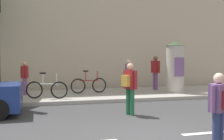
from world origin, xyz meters
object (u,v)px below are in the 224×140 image
at_px(pedestrian_with_backpack, 130,84).
at_px(pedestrian_near_pole, 155,70).
at_px(bicycle_upright, 47,89).
at_px(pedestrian_with_bag, 220,105).
at_px(pedestrian_in_dark_shirt, 128,73).
at_px(pedestrian_in_red_top, 25,75).
at_px(bicycle_leaning, 89,85).
at_px(poster_column, 175,67).

relative_size(pedestrian_with_backpack, pedestrian_near_pole, 0.94).
height_order(pedestrian_near_pole, bicycle_upright, pedestrian_near_pole).
xyz_separation_m(pedestrian_with_bag, pedestrian_in_dark_shirt, (0.70, 8.01, 0.17)).
distance_m(pedestrian_with_backpack, pedestrian_in_dark_shirt, 4.48).
xyz_separation_m(pedestrian_with_bag, bicycle_upright, (-3.18, 7.08, -0.39)).
height_order(pedestrian_in_dark_shirt, pedestrian_in_red_top, pedestrian_in_dark_shirt).
distance_m(pedestrian_with_backpack, bicycle_upright, 4.21).
distance_m(pedestrian_in_red_top, bicycle_leaning, 2.99).
bearing_deg(bicycle_upright, pedestrian_near_pole, 17.48).
distance_m(pedestrian_near_pole, bicycle_upright, 5.95).
bearing_deg(bicycle_upright, pedestrian_with_backpack, -52.90).
relative_size(poster_column, pedestrian_with_bag, 1.60).
relative_size(poster_column, pedestrian_with_backpack, 1.48).
relative_size(poster_column, bicycle_upright, 1.46).
xyz_separation_m(pedestrian_with_bag, pedestrian_in_red_top, (-4.11, 8.54, 0.12)).
bearing_deg(pedestrian_in_red_top, bicycle_leaning, -2.70).
height_order(pedestrian_with_backpack, pedestrian_with_bag, pedestrian_with_backpack).
bearing_deg(poster_column, pedestrian_in_red_top, 172.78).
distance_m(poster_column, pedestrian_with_backpack, 5.34).
bearing_deg(poster_column, bicycle_upright, -174.77).
height_order(pedestrian_in_red_top, bicycle_upright, pedestrian_in_red_top).
height_order(pedestrian_with_bag, pedestrian_near_pole, pedestrian_near_pole).
relative_size(poster_column, bicycle_leaning, 1.41).
bearing_deg(poster_column, pedestrian_with_backpack, -132.89).
relative_size(pedestrian_in_dark_shirt, pedestrian_in_red_top, 1.05).
height_order(pedestrian_with_backpack, pedestrian_near_pole, pedestrian_near_pole).
distance_m(pedestrian_in_dark_shirt, pedestrian_in_red_top, 4.84).
bearing_deg(pedestrian_in_dark_shirt, pedestrian_near_pole, 25.50).
height_order(pedestrian_with_bag, pedestrian_in_dark_shirt, pedestrian_in_dark_shirt).
bearing_deg(bicycle_leaning, bicycle_upright, -146.61).
bearing_deg(bicycle_upright, poster_column, 5.23).
relative_size(pedestrian_near_pole, bicycle_leaning, 1.01).
height_order(pedestrian_with_backpack, bicycle_leaning, pedestrian_with_backpack).
distance_m(pedestrian_with_backpack, bicycle_leaning, 4.71).
relative_size(pedestrian_with_backpack, bicycle_leaning, 0.95).
height_order(pedestrian_in_red_top, bicycle_leaning, pedestrian_in_red_top).
distance_m(pedestrian_with_bag, pedestrian_near_pole, 9.20).
xyz_separation_m(poster_column, bicycle_upright, (-6.15, -0.56, -0.88)).
xyz_separation_m(bicycle_leaning, bicycle_upright, (-2.00, -1.32, 0.00)).
bearing_deg(pedestrian_with_backpack, pedestrian_near_pole, 58.62).
relative_size(bicycle_leaning, bicycle_upright, 1.03).
height_order(poster_column, pedestrian_with_bag, poster_column).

